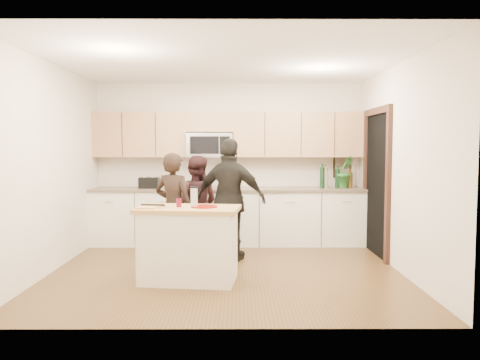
{
  "coord_description": "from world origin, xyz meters",
  "views": [
    {
      "loc": [
        0.16,
        -6.05,
        1.61
      ],
      "look_at": [
        0.19,
        0.35,
        1.17
      ],
      "focal_mm": 35.0,
      "sensor_mm": 36.0,
      "label": 1
    }
  ],
  "objects_px": {
    "woman_center": "(196,204)",
    "woman_right": "(230,200)",
    "island": "(189,244)",
    "woman_left": "(174,208)",
    "toaster": "(149,183)"
  },
  "relations": [
    {
      "from": "island",
      "to": "woman_center",
      "type": "bearing_deg",
      "value": 98.86
    },
    {
      "from": "toaster",
      "to": "woman_right",
      "type": "height_order",
      "value": "woman_right"
    },
    {
      "from": "woman_right",
      "to": "island",
      "type": "bearing_deg",
      "value": 80.84
    },
    {
      "from": "woman_center",
      "to": "woman_right",
      "type": "distance_m",
      "value": 0.8
    },
    {
      "from": "toaster",
      "to": "woman_right",
      "type": "bearing_deg",
      "value": -39.23
    },
    {
      "from": "woman_left",
      "to": "woman_right",
      "type": "bearing_deg",
      "value": -146.67
    },
    {
      "from": "island",
      "to": "woman_right",
      "type": "relative_size",
      "value": 0.73
    },
    {
      "from": "toaster",
      "to": "island",
      "type": "bearing_deg",
      "value": -67.94
    },
    {
      "from": "woman_center",
      "to": "woman_left",
      "type": "bearing_deg",
      "value": 81.67
    },
    {
      "from": "island",
      "to": "toaster",
      "type": "height_order",
      "value": "toaster"
    },
    {
      "from": "island",
      "to": "toaster",
      "type": "bearing_deg",
      "value": 118.81
    },
    {
      "from": "woman_right",
      "to": "toaster",
      "type": "bearing_deg",
      "value": -23.85
    },
    {
      "from": "island",
      "to": "woman_left",
      "type": "bearing_deg",
      "value": 115.37
    },
    {
      "from": "island",
      "to": "woman_left",
      "type": "distance_m",
      "value": 1.0
    },
    {
      "from": "woman_left",
      "to": "woman_right",
      "type": "xyz_separation_m",
      "value": [
        0.79,
        0.16,
        0.1
      ]
    }
  ]
}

